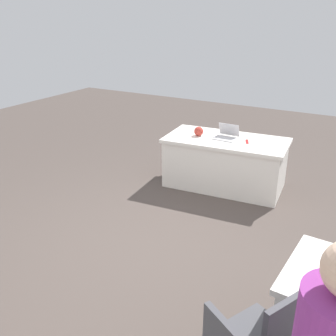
# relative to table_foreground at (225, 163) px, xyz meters

# --- Properties ---
(ground_plane) EXTENTS (14.40, 14.40, 0.00)m
(ground_plane) POSITION_rel_table_foreground_xyz_m (0.03, 1.86, -0.38)
(ground_plane) COLOR #4C423D
(table_foreground) EXTENTS (1.85, 1.05, 0.76)m
(table_foreground) POSITION_rel_table_foreground_xyz_m (0.00, 0.00, 0.00)
(table_foreground) COLOR silver
(table_foreground) RESTS_ON ground
(laptop_silver) EXTENTS (0.32, 0.30, 0.21)m
(laptop_silver) POSITION_rel_table_foreground_xyz_m (0.01, -0.02, 0.42)
(laptop_silver) COLOR silver
(laptop_silver) RESTS_ON table_foreground
(yarn_ball) EXTENTS (0.14, 0.14, 0.14)m
(yarn_ball) POSITION_rel_table_foreground_xyz_m (0.42, 0.06, 0.45)
(yarn_ball) COLOR #B2382D
(yarn_ball) RESTS_ON table_foreground
(scissors_red) EXTENTS (0.10, 0.18, 0.01)m
(scissors_red) POSITION_rel_table_foreground_xyz_m (-0.31, -0.02, 0.38)
(scissors_red) COLOR red
(scissors_red) RESTS_ON table_foreground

